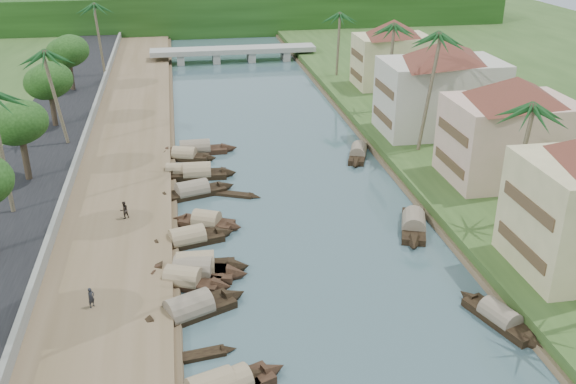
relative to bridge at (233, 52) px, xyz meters
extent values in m
plane|color=#3B5358|center=(0.00, -72.00, -1.72)|extent=(220.00, 220.00, 0.00)
cube|color=brown|center=(-16.00, -52.00, -1.32)|extent=(10.00, 180.00, 0.80)
cube|color=#2B451B|center=(19.00, -52.00, -1.12)|extent=(16.00, 180.00, 1.20)
cube|color=black|center=(-24.50, -52.00, -1.02)|extent=(8.00, 180.00, 1.40)
cube|color=slate|center=(-20.20, -52.00, -0.37)|extent=(0.40, 180.00, 1.10)
cube|color=black|center=(0.00, 23.00, 2.28)|extent=(120.00, 4.00, 8.00)
cube|color=black|center=(0.00, 28.00, 2.28)|extent=(120.00, 4.00, 8.00)
cube|color=black|center=(0.00, 33.00, 2.28)|extent=(120.00, 4.00, 8.00)
cube|color=gray|center=(0.00, 0.00, 0.28)|extent=(28.00, 4.00, 0.80)
cube|color=gray|center=(-9.00, 0.00, -0.82)|extent=(1.20, 3.50, 1.80)
cube|color=gray|center=(-3.00, 0.00, -0.82)|extent=(1.20, 3.50, 1.80)
cube|color=gray|center=(3.00, 0.00, -0.82)|extent=(1.20, 3.50, 1.80)
cube|color=gray|center=(9.00, 0.00, -0.82)|extent=(1.20, 3.50, 1.80)
cube|color=#513B25|center=(12.95, -74.00, 1.48)|extent=(0.10, 6.40, 0.90)
cube|color=#513B25|center=(12.95, -74.00, 4.68)|extent=(0.10, 6.40, 0.90)
cube|color=#D5A596|center=(20.00, -58.00, 3.23)|extent=(11.00, 8.00, 7.50)
pyramid|color=maroon|center=(20.00, -58.00, 8.08)|extent=(14.11, 14.11, 2.20)
cube|color=#513B25|center=(14.45, -58.00, 1.35)|extent=(0.10, 6.40, 0.90)
cube|color=#513B25|center=(14.45, -58.00, 4.35)|extent=(0.10, 6.40, 0.90)
cube|color=#BEB3A6|center=(19.00, -44.00, 3.48)|extent=(13.00, 8.00, 8.00)
pyramid|color=maroon|center=(19.00, -44.00, 8.58)|extent=(15.59, 15.59, 2.20)
cube|color=#513B25|center=(12.45, -44.00, 1.48)|extent=(0.10, 6.40, 0.90)
cube|color=#513B25|center=(12.45, -44.00, 4.68)|extent=(0.10, 6.40, 0.90)
cube|color=beige|center=(20.00, -24.00, 2.98)|extent=(10.00, 7.00, 7.00)
pyramid|color=maroon|center=(20.00, -24.00, 7.58)|extent=(12.62, 12.62, 2.20)
cube|color=#513B25|center=(14.95, -24.00, 1.23)|extent=(0.10, 5.60, 0.90)
cube|color=#513B25|center=(14.95, -24.00, 4.03)|extent=(0.10, 5.60, 0.90)
cone|color=black|center=(-6.25, -80.67, -1.44)|extent=(1.98, 2.07, 1.85)
cone|color=black|center=(-5.34, -80.32, -1.44)|extent=(2.02, 2.00, 1.70)
cube|color=black|center=(-9.99, -73.69, -1.52)|extent=(6.49, 4.36, 0.70)
cone|color=black|center=(-6.83, -72.27, -1.44)|extent=(2.36, 2.36, 1.99)
cone|color=black|center=(-13.14, -75.10, -1.44)|extent=(2.36, 2.36, 1.99)
cylinder|color=#7C6E5D|center=(-9.99, -73.69, -1.14)|extent=(5.18, 3.83, 2.07)
cube|color=black|center=(-10.27, -69.88, -1.52)|extent=(5.52, 3.59, 0.70)
cone|color=black|center=(-7.57, -70.96, -1.44)|extent=(2.00, 2.05, 1.76)
cone|color=black|center=(-12.97, -68.80, -1.44)|extent=(2.00, 2.05, 1.76)
cylinder|color=#9C8963|center=(-10.27, -69.88, -1.14)|extent=(4.40, 3.20, 1.85)
cube|color=black|center=(-9.33, -68.37, -1.52)|extent=(5.88, 2.53, 0.70)
cone|color=black|center=(-6.12, -68.54, -1.44)|extent=(1.81, 2.09, 2.19)
cone|color=black|center=(-12.53, -68.20, -1.44)|extent=(1.81, 2.09, 2.19)
cylinder|color=#9C8963|center=(-9.33, -68.37, -1.14)|extent=(4.53, 2.55, 2.32)
cube|color=black|center=(-9.49, -68.79, -1.52)|extent=(6.15, 3.36, 0.70)
cone|color=black|center=(-6.34, -69.53, -1.44)|extent=(2.09, 2.22, 2.06)
cone|color=black|center=(-12.64, -68.05, -1.44)|extent=(2.09, 2.22, 2.06)
cylinder|color=#7C6E5D|center=(-9.49, -68.79, -1.14)|extent=(4.83, 3.13, 2.17)
cube|color=black|center=(-9.79, -63.80, -1.52)|extent=(6.02, 3.22, 0.70)
cone|color=black|center=(-6.71, -62.99, -1.44)|extent=(2.01, 2.00, 1.81)
cone|color=black|center=(-12.88, -64.62, -1.44)|extent=(2.01, 2.00, 1.81)
cylinder|color=#9C8963|center=(-9.79, -63.80, -1.14)|extent=(4.73, 2.94, 1.88)
cube|color=black|center=(-8.11, -60.97, -1.52)|extent=(4.86, 3.51, 0.70)
cone|color=black|center=(-5.82, -62.07, -1.44)|extent=(1.88, 1.96, 1.68)
cone|color=black|center=(-10.40, -59.87, -1.44)|extent=(1.88, 1.96, 1.68)
cylinder|color=#9C8963|center=(-8.11, -60.97, -1.14)|extent=(3.91, 3.11, 1.77)
cube|color=black|center=(-9.06, -54.58, -1.52)|extent=(6.41, 3.54, 0.70)
cone|color=black|center=(-5.80, -53.58, -1.44)|extent=(2.15, 2.08, 1.84)
cone|color=black|center=(-12.32, -55.57, -1.44)|extent=(2.15, 2.08, 1.84)
cylinder|color=#7C6E5D|center=(-9.06, -54.58, -1.14)|extent=(5.04, 3.19, 1.90)
cube|color=black|center=(-10.31, -49.53, -1.52)|extent=(4.90, 2.17, 0.70)
cone|color=black|center=(-7.71, -49.88, -1.44)|extent=(1.54, 1.56, 1.55)
cone|color=black|center=(-12.92, -49.18, -1.44)|extent=(1.54, 1.56, 1.55)
cylinder|color=#9C8963|center=(-10.31, -49.53, -1.14)|extent=(3.80, 2.08, 1.61)
cube|color=black|center=(-8.42, -50.20, -1.52)|extent=(5.81, 2.23, 0.70)
cone|color=black|center=(-5.25, -50.35, -1.44)|extent=(1.74, 1.84, 1.95)
cone|color=black|center=(-11.59, -50.05, -1.44)|extent=(1.74, 1.84, 1.95)
cylinder|color=#9C8963|center=(-8.42, -50.20, -1.14)|extent=(4.46, 2.25, 2.04)
cube|color=black|center=(-8.35, -43.39, -1.52)|extent=(6.85, 2.04, 0.70)
cone|color=black|center=(-4.57, -43.31, -1.44)|extent=(1.96, 1.75, 1.93)
cone|color=black|center=(-12.14, -43.47, -1.44)|extent=(1.96, 1.75, 1.93)
cylinder|color=#7C6E5D|center=(-8.35, -43.39, -1.14)|extent=(5.25, 2.08, 1.97)
cube|color=black|center=(-9.54, -45.04, -1.52)|extent=(5.33, 3.09, 0.70)
cone|color=black|center=(-6.85, -45.89, -1.44)|extent=(1.84, 1.85, 1.65)
cone|color=black|center=(-12.23, -44.20, -1.44)|extent=(1.84, 1.85, 1.65)
cylinder|color=#9C8963|center=(-9.54, -45.04, -1.14)|extent=(4.21, 2.79, 1.72)
cube|color=black|center=(9.79, -77.93, -1.52)|extent=(3.17, 5.62, 0.70)
cone|color=black|center=(8.83, -75.08, -1.44)|extent=(1.80, 1.89, 1.56)
cone|color=black|center=(10.74, -80.78, -1.44)|extent=(1.80, 1.89, 1.56)
cylinder|color=#7C6E5D|center=(9.79, -77.93, -1.14)|extent=(2.82, 4.42, 1.60)
cube|color=black|center=(8.89, -64.43, -1.52)|extent=(3.79, 6.27, 0.70)
cone|color=black|center=(9.99, -61.30, -1.44)|extent=(2.18, 2.19, 1.90)
cone|color=black|center=(7.78, -67.56, -1.44)|extent=(2.18, 2.19, 1.90)
cylinder|color=#7C6E5D|center=(8.89, -64.43, -1.14)|extent=(3.39, 4.97, 1.98)
cube|color=black|center=(8.85, -47.37, -1.52)|extent=(3.52, 5.92, 0.70)
cone|color=black|center=(9.96, -44.40, -1.44)|extent=(1.94, 2.03, 1.65)
cone|color=black|center=(7.75, -50.35, -1.44)|extent=(1.94, 2.03, 1.65)
cylinder|color=#7C6E5D|center=(8.85, -47.37, -1.14)|extent=(3.11, 4.68, 1.70)
cube|color=black|center=(-9.95, -78.09, -1.62)|extent=(4.08, 1.43, 0.35)
cone|color=black|center=(-7.72, -77.78, -1.62)|extent=(1.11, 1.02, 0.89)
cone|color=black|center=(-12.17, -78.40, -1.62)|extent=(1.11, 1.02, 0.89)
cube|color=black|center=(-5.69, -54.97, -1.62)|extent=(4.52, 2.65, 0.35)
cone|color=black|center=(-3.36, -55.99, -1.62)|extent=(1.40, 1.29, 0.91)
cone|color=black|center=(-8.03, -53.94, -1.62)|extent=(1.40, 1.29, 0.91)
cylinder|color=#72654C|center=(16.00, -66.84, 4.45)|extent=(1.17, 0.36, 9.95)
sphere|color=#17471C|center=(16.00, -66.84, 9.23)|extent=(3.20, 3.20, 3.20)
cylinder|color=#72654C|center=(15.00, -49.54, 5.57)|extent=(1.71, 0.36, 12.15)
sphere|color=#17471C|center=(15.00, -49.54, 11.42)|extent=(3.20, 3.20, 3.20)
cylinder|color=#72654C|center=(16.00, -35.22, 4.76)|extent=(0.57, 0.36, 10.57)
sphere|color=#17471C|center=(16.00, -35.22, 9.83)|extent=(3.20, 3.20, 3.20)
cylinder|color=#72654C|center=(-24.00, -58.14, 4.85)|extent=(0.44, 0.36, 10.34)
cylinder|color=#72654C|center=(-22.00, -41.59, 4.64)|extent=(1.56, 0.36, 9.89)
sphere|color=#17471C|center=(-22.00, -41.59, 9.40)|extent=(3.20, 3.20, 3.20)
cylinder|color=#72654C|center=(14.00, -16.88, 4.05)|extent=(0.62, 0.36, 9.14)
sphere|color=#17471C|center=(14.00, -16.88, 8.43)|extent=(3.20, 3.20, 3.20)
cylinder|color=#72654C|center=(-20.50, -11.25, 4.85)|extent=(0.82, 0.36, 10.34)
sphere|color=#17471C|center=(-20.50, -11.25, 9.81)|extent=(3.20, 3.20, 3.20)
cylinder|color=#423526|center=(-24.00, -51.11, 1.51)|extent=(0.60, 0.60, 3.76)
ellipsoid|color=black|center=(-24.00, -51.11, 5.10)|extent=(4.60, 4.60, 3.78)
cylinder|color=#423526|center=(-24.00, -35.08, 1.43)|extent=(0.60, 0.60, 3.59)
ellipsoid|color=black|center=(-24.00, -35.08, 4.87)|extent=(4.75, 4.75, 3.91)
cylinder|color=#423526|center=(-24.00, -19.25, 1.44)|extent=(0.60, 0.60, 3.60)
ellipsoid|color=black|center=(-24.00, -19.25, 4.88)|extent=(4.97, 4.97, 4.08)
cylinder|color=#423526|center=(24.00, -42.10, 1.39)|extent=(0.60, 0.60, 3.92)
ellipsoid|color=black|center=(24.00, -42.10, 5.13)|extent=(4.27, 4.27, 3.51)
imported|color=black|center=(-16.20, -72.72, -0.21)|extent=(0.59, 0.61, 1.42)
imported|color=#2D241F|center=(-14.84, -59.85, -0.16)|extent=(0.93, 0.88, 1.52)
camera|label=1|loc=(-9.61, -109.51, 23.20)|focal=40.00mm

